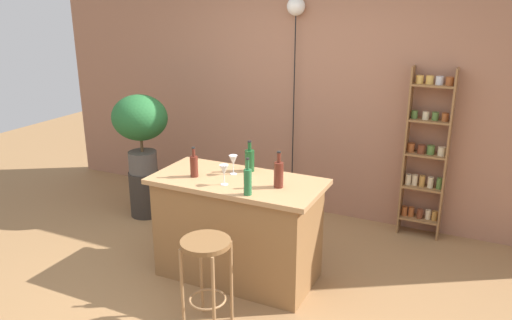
% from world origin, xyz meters
% --- Properties ---
extents(ground, '(12.00, 12.00, 0.00)m').
position_xyz_m(ground, '(0.00, 0.00, 0.00)').
color(ground, olive).
extents(back_wall, '(6.40, 0.10, 2.80)m').
position_xyz_m(back_wall, '(0.00, 1.95, 1.40)').
color(back_wall, '#9E6B51').
rests_on(back_wall, ground).
extents(kitchen_counter, '(1.40, 0.68, 0.88)m').
position_xyz_m(kitchen_counter, '(0.00, 0.30, 0.44)').
color(kitchen_counter, olive).
rests_on(kitchen_counter, ground).
extents(bar_stool, '(0.35, 0.35, 0.69)m').
position_xyz_m(bar_stool, '(0.13, -0.42, 0.52)').
color(bar_stool, '#997047').
rests_on(bar_stool, ground).
extents(spice_shelf, '(0.40, 0.18, 1.68)m').
position_xyz_m(spice_shelf, '(1.28, 1.79, 0.85)').
color(spice_shelf, olive).
rests_on(spice_shelf, ground).
extents(plant_stool, '(0.33, 0.33, 0.50)m').
position_xyz_m(plant_stool, '(-1.50, 0.99, 0.25)').
color(plant_stool, '#2D2823').
rests_on(plant_stool, ground).
extents(potted_plant, '(0.60, 0.54, 0.84)m').
position_xyz_m(potted_plant, '(-1.50, 0.99, 1.04)').
color(potted_plant, '#514C47').
rests_on(potted_plant, plant_stool).
extents(bottle_olive_oil, '(0.07, 0.07, 0.29)m').
position_xyz_m(bottle_olive_oil, '(0.37, 0.28, 0.99)').
color(bottle_olive_oil, '#5B2319').
rests_on(bottle_olive_oil, kitchen_counter).
extents(bottle_soda_blue, '(0.08, 0.08, 0.27)m').
position_xyz_m(bottle_soda_blue, '(-0.00, 0.53, 0.98)').
color(bottle_soda_blue, '#194C23').
rests_on(bottle_soda_blue, kitchen_counter).
extents(bottle_vinegar, '(0.06, 0.06, 0.29)m').
position_xyz_m(bottle_vinegar, '(0.23, 0.04, 0.99)').
color(bottle_vinegar, '#236638').
rests_on(bottle_vinegar, kitchen_counter).
extents(bottle_spirits_clear, '(0.06, 0.06, 0.25)m').
position_xyz_m(bottle_spirits_clear, '(-0.35, 0.21, 0.98)').
color(bottle_spirits_clear, '#5B2319').
rests_on(bottle_spirits_clear, kitchen_counter).
extents(wine_glass_left, '(0.07, 0.07, 0.16)m').
position_xyz_m(wine_glass_left, '(-0.04, 0.15, 1.00)').
color(wine_glass_left, silver).
rests_on(wine_glass_left, kitchen_counter).
extents(wine_glass_center, '(0.07, 0.07, 0.16)m').
position_xyz_m(wine_glass_center, '(-0.09, 0.40, 1.00)').
color(wine_glass_center, silver).
rests_on(wine_glass_center, kitchen_counter).
extents(pendant_globe_light, '(0.19, 0.19, 2.30)m').
position_xyz_m(pendant_globe_light, '(-0.12, 1.84, 2.15)').
color(pendant_globe_light, black).
rests_on(pendant_globe_light, ground).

